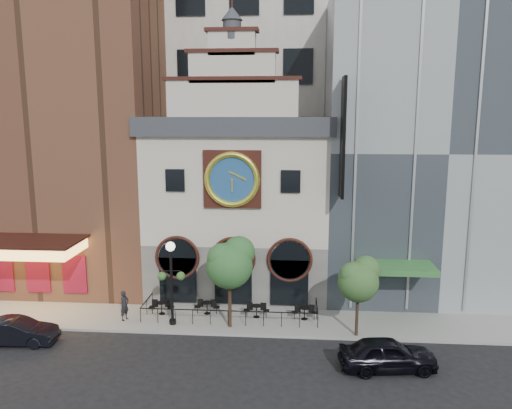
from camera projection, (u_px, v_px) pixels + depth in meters
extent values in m
plane|color=black|center=(225.00, 336.00, 28.50)|extent=(120.00, 120.00, 0.00)
cube|color=gray|center=(231.00, 318.00, 30.94)|extent=(44.00, 5.00, 0.15)
cube|color=#605E5B|center=(240.00, 260.00, 35.96)|extent=(12.00, 8.00, 4.00)
cube|color=beige|center=(240.00, 184.00, 34.98)|extent=(12.00, 8.00, 7.00)
cube|color=#2D3035|center=(239.00, 125.00, 34.24)|extent=(12.60, 8.60, 1.20)
cube|color=black|center=(232.00, 179.00, 30.81)|extent=(3.60, 0.25, 3.60)
cylinder|color=navy|center=(232.00, 180.00, 30.68)|extent=(3.10, 0.12, 3.10)
torus|color=yellow|center=(232.00, 180.00, 30.60)|extent=(3.46, 0.36, 3.46)
cylinder|color=#2D3035|center=(232.00, 30.00, 29.69)|extent=(1.10, 1.10, 1.10)
cone|color=#2D3035|center=(232.00, 13.00, 29.52)|extent=(1.30, 1.30, 0.80)
cube|color=brown|center=(68.00, 112.00, 37.01)|extent=(14.00, 12.00, 25.00)
cube|color=#FFBF59|center=(22.00, 248.00, 30.94)|extent=(7.00, 3.40, 0.70)
cube|color=black|center=(21.00, 241.00, 30.86)|extent=(7.40, 3.80, 0.15)
cube|color=maroon|center=(38.00, 273.00, 32.95)|extent=(5.60, 0.15, 2.60)
cube|color=gray|center=(424.00, 148.00, 35.53)|extent=(14.00, 12.00, 20.00)
cube|color=#367737|center=(396.00, 268.00, 29.88)|extent=(4.50, 2.40, 0.35)
cube|color=black|center=(343.00, 138.00, 28.96)|extent=(0.18, 1.60, 7.00)
cube|color=silver|center=(253.00, 29.00, 44.54)|extent=(20.00, 16.00, 40.00)
cylinder|color=black|center=(161.00, 303.00, 31.19)|extent=(0.68, 0.68, 0.03)
cylinder|color=black|center=(162.00, 308.00, 31.25)|extent=(0.06, 0.06, 0.72)
cylinder|color=black|center=(207.00, 303.00, 31.21)|extent=(0.68, 0.68, 0.03)
cylinder|color=black|center=(207.00, 308.00, 31.28)|extent=(0.06, 0.06, 0.72)
cylinder|color=black|center=(257.00, 306.00, 30.69)|extent=(0.68, 0.68, 0.03)
cylinder|color=black|center=(257.00, 311.00, 30.76)|extent=(0.06, 0.06, 0.72)
cylinder|color=black|center=(305.00, 308.00, 30.37)|extent=(0.68, 0.68, 0.03)
cylinder|color=black|center=(304.00, 314.00, 30.43)|extent=(0.06, 0.06, 0.72)
imported|color=black|center=(388.00, 354.00, 24.65)|extent=(4.97, 2.46, 1.63)
imported|color=black|center=(16.00, 332.00, 27.45)|extent=(4.46, 1.80, 1.44)
imported|color=black|center=(125.00, 305.00, 30.27)|extent=(0.66, 0.78, 1.83)
cylinder|color=black|center=(172.00, 287.00, 29.41)|extent=(0.17, 0.17, 4.61)
cylinder|color=black|center=(173.00, 322.00, 29.79)|extent=(0.41, 0.41, 0.28)
sphere|color=white|center=(170.00, 246.00, 28.96)|extent=(0.55, 0.55, 0.55)
sphere|color=#365D25|center=(162.00, 276.00, 29.26)|extent=(0.52, 0.52, 0.52)
sphere|color=#365D25|center=(181.00, 276.00, 29.30)|extent=(0.52, 0.52, 0.52)
cylinder|color=#382619|center=(230.00, 303.00, 29.20)|extent=(0.21, 0.21, 2.92)
sphere|color=#265A24|center=(229.00, 265.00, 28.79)|extent=(2.71, 2.71, 2.71)
sphere|color=#265A24|center=(239.00, 252.00, 28.93)|extent=(1.88, 1.88, 1.88)
sphere|color=#265A24|center=(222.00, 258.00, 28.53)|extent=(1.67, 1.67, 1.67)
cylinder|color=#382619|center=(357.00, 315.00, 28.09)|extent=(0.18, 0.18, 2.47)
sphere|color=#2E5722|center=(358.00, 282.00, 27.74)|extent=(2.30, 2.30, 2.30)
sphere|color=#2E5722|center=(366.00, 270.00, 27.86)|extent=(1.59, 1.59, 1.59)
sphere|color=#2E5722|center=(352.00, 275.00, 27.52)|extent=(1.41, 1.41, 1.41)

